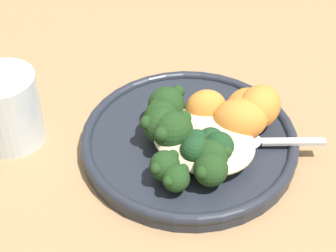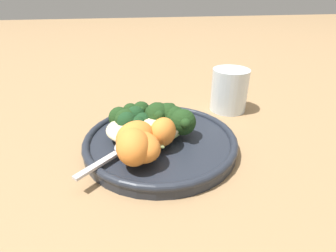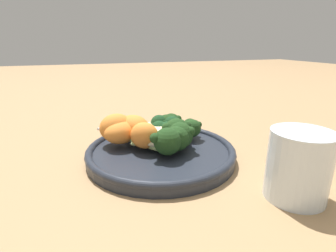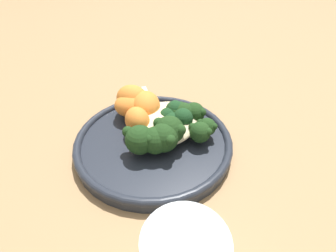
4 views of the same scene
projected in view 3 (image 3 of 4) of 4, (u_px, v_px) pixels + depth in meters
name	position (u px, v px, depth m)	size (l,w,h in m)	color
ground_plane	(149.00, 160.00, 0.42)	(4.00, 4.00, 0.00)	#9E7A51
plate	(161.00, 151.00, 0.43)	(0.24, 0.24, 0.02)	#232833
quinoa_mound	(160.00, 133.00, 0.44)	(0.11, 0.10, 0.03)	beige
broccoli_stalk_0	(165.00, 141.00, 0.39)	(0.08, 0.06, 0.04)	#ADC675
broccoli_stalk_1	(171.00, 139.00, 0.40)	(0.08, 0.09, 0.04)	#ADC675
broccoli_stalk_2	(173.00, 136.00, 0.41)	(0.07, 0.10, 0.04)	#ADC675
broccoli_stalk_3	(173.00, 132.00, 0.43)	(0.04, 0.09, 0.04)	#ADC675
broccoli_stalk_4	(178.00, 132.00, 0.45)	(0.04, 0.13, 0.03)	#ADC675
broccoli_stalk_5	(178.00, 130.00, 0.46)	(0.05, 0.12, 0.03)	#ADC675
broccoli_stalk_6	(162.00, 127.00, 0.46)	(0.07, 0.10, 0.04)	#ADC675
broccoli_stalk_7	(166.00, 126.00, 0.47)	(0.07, 0.10, 0.03)	#ADC675
sweet_potato_chunk_0	(122.00, 131.00, 0.43)	(0.06, 0.05, 0.04)	orange
sweet_potato_chunk_1	(144.00, 135.00, 0.41)	(0.04, 0.04, 0.04)	orange
sweet_potato_chunk_2	(116.00, 128.00, 0.44)	(0.06, 0.04, 0.05)	orange
sweet_potato_chunk_3	(133.00, 128.00, 0.44)	(0.06, 0.05, 0.04)	orange
kale_tuft	(165.00, 127.00, 0.46)	(0.05, 0.06, 0.04)	#193D1E
spoon	(134.00, 134.00, 0.46)	(0.10, 0.09, 0.01)	silver
water_glass	(298.00, 165.00, 0.31)	(0.07, 0.07, 0.09)	silver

